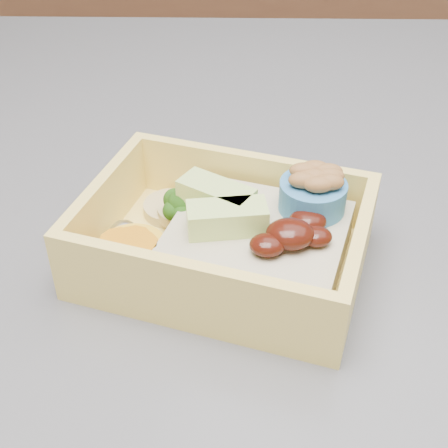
{
  "coord_description": "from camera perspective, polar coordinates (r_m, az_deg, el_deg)",
  "views": [
    {
      "loc": [
        0.07,
        -0.54,
        1.22
      ],
      "look_at": [
        0.06,
        -0.2,
        0.96
      ],
      "focal_mm": 50.0,
      "sensor_mm": 36.0,
      "label": 1
    }
  ],
  "objects": [
    {
      "name": "bento_box",
      "position": [
        0.44,
        0.91,
        -1.28
      ],
      "size": [
        0.23,
        0.19,
        0.07
      ],
      "rotation": [
        0.0,
        0.0,
        -0.3
      ],
      "color": "#FFDE69",
      "rests_on": "island"
    }
  ]
}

